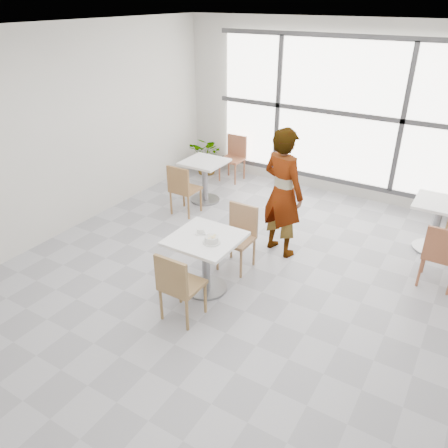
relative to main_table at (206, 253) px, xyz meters
The scene contains 17 objects.
floor 0.66m from the main_table, 48.78° to the left, with size 7.00×7.00×0.00m, color #9E9EA5.
ceiling 2.51m from the main_table, 48.78° to the left, with size 7.00×7.00×0.00m, color white.
wall_back 3.93m from the main_table, 86.07° to the left, with size 6.00×6.00×0.00m, color silver.
wall_left 2.92m from the main_table, behind, with size 7.00×7.00×0.00m, color silver.
window 3.87m from the main_table, 86.00° to the left, with size 4.60×0.07×2.52m.
main_table is the anchor object (origin of this frame).
chair_near 0.65m from the main_table, 84.40° to the right, with size 0.42×0.42×0.87m.
chair_far 0.71m from the main_table, 84.57° to the left, with size 0.42×0.42×0.87m.
oatmeal_bowl 0.31m from the main_table, 27.66° to the right, with size 0.21×0.21×0.09m.
coffee_cup 0.28m from the main_table, 156.86° to the left, with size 0.16×0.13×0.07m.
person 1.44m from the main_table, 73.94° to the left, with size 0.66×0.44×1.82m, color black.
bg_table_left 2.68m from the main_table, 123.91° to the left, with size 0.70×0.70×0.75m.
bg_table_right 3.39m from the main_table, 48.19° to the left, with size 0.70×0.70×0.75m.
bg_chair_left_near 2.17m from the main_table, 133.75° to the left, with size 0.42×0.42×0.87m.
bg_chair_left_far 3.76m from the main_table, 114.97° to the left, with size 0.42×0.42×0.87m.
bg_chair_right_near 2.89m from the main_table, 32.49° to the left, with size 0.42×0.42×0.87m.
plant_left 4.03m from the main_table, 122.90° to the left, with size 0.71×0.62×0.79m, color #5E8442.
Camera 1 is at (2.29, -4.05, 3.32)m, focal length 35.13 mm.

